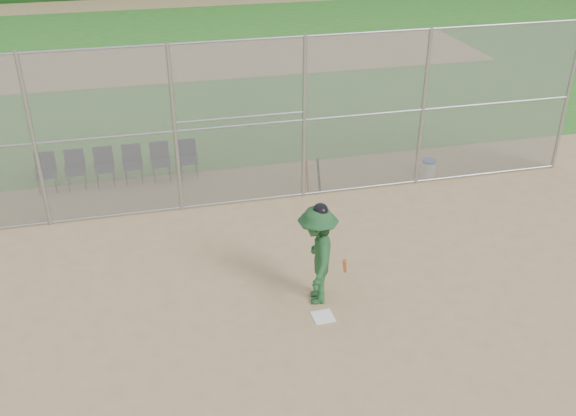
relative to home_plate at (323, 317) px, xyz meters
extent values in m
plane|color=tan|center=(-0.11, -0.26, -0.01)|extent=(100.00, 100.00, 0.00)
plane|color=#2C6F21|center=(-0.11, 17.74, 0.00)|extent=(100.00, 100.00, 0.00)
plane|color=tan|center=(-0.11, 17.74, 0.00)|extent=(24.00, 24.00, 0.00)
cube|color=gray|center=(-0.11, 4.74, 1.99)|extent=(16.00, 0.02, 4.00)
cylinder|color=#9EA3A8|center=(7.89, 4.74, 1.99)|extent=(0.09, 0.09, 4.00)
cylinder|color=#9EA3A8|center=(-0.11, 4.74, 3.94)|extent=(16.00, 0.05, 0.05)
cube|color=white|center=(0.00, 0.00, 0.00)|extent=(0.39, 0.39, 0.02)
imported|color=#205229|center=(0.03, 0.56, 0.98)|extent=(1.02, 1.41, 1.97)
ellipsoid|color=black|center=(0.03, 0.56, 1.93)|extent=(0.27, 0.30, 0.23)
cylinder|color=#CE5413|center=(0.43, 0.16, 0.94)|extent=(0.30, 0.62, 0.66)
cylinder|color=white|center=(4.38, 5.05, 0.20)|extent=(0.35, 0.35, 0.41)
cylinder|color=#2752AD|center=(4.38, 5.05, 0.43)|extent=(0.37, 0.37, 0.05)
cylinder|color=#D84C14|center=(1.04, 4.96, 0.40)|extent=(0.06, 0.32, 0.83)
cylinder|color=black|center=(1.34, 4.96, 0.40)|extent=(0.06, 0.35, 0.82)
camera|label=1|loc=(-2.83, -8.92, 7.34)|focal=40.00mm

